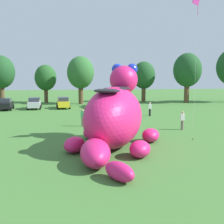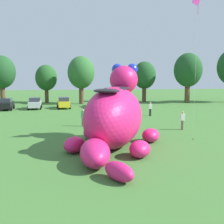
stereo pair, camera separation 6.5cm
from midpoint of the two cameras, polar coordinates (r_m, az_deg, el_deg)
The scene contains 16 objects.
ground_plane at distance 19.59m, azimuth -3.31°, elevation -7.16°, with size 160.00×160.00×0.00m, color #427533.
giant_inflatable_creature at distance 19.13m, azimuth 0.37°, elevation -0.89°, with size 7.57×11.84×5.91m.
car_black at distance 43.20m, azimuth -21.13°, elevation 1.56°, with size 2.14×4.20×1.72m.
car_silver at distance 43.07m, azimuth -15.77°, elevation 1.76°, with size 2.13×4.19×1.72m.
car_yellow at distance 42.88m, azimuth -10.10°, elevation 1.91°, with size 2.24×4.25×1.72m.
box_truck at distance 43.27m, azimuth -0.49°, elevation 3.05°, with size 3.20×6.64×2.95m.
tree_mid_left at distance 52.48m, azimuth -21.97°, elevation 7.59°, with size 4.76×4.76×8.46m.
tree_centre_left at distance 52.18m, azimuth -13.58°, elevation 6.84°, with size 3.91×3.91×6.94m.
tree_centre at distance 49.05m, azimuth -6.55°, elevation 8.03°, with size 4.69×4.69×8.33m.
tree_centre_right at distance 52.99m, azimuth 2.68°, elevation 6.91°, with size 3.80×3.80×6.75m.
tree_mid_right at distance 53.20m, azimuth 6.55°, elevation 7.49°, with size 4.30×4.30×7.63m.
tree_right at distance 52.50m, azimuth 15.25°, elevation 8.29°, with size 5.10×5.10×9.04m.
spectator_near_inflatable at distance 27.36m, azimuth -6.14°, elevation -1.17°, with size 0.38×0.26×1.71m.
spectator_mid_field at distance 37.96m, azimuth 4.94°, elevation 1.27°, with size 0.38×0.26×1.71m.
spectator_by_cars at distance 34.44m, azimuth 7.77°, elevation 0.59°, with size 0.38×0.26×1.71m.
spectator_wandering at distance 26.22m, azimuth 14.25°, elevation -1.73°, with size 0.38×0.26×1.71m.
Camera 1 is at (-1.59, -18.88, 4.95)m, focal length 44.32 mm.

